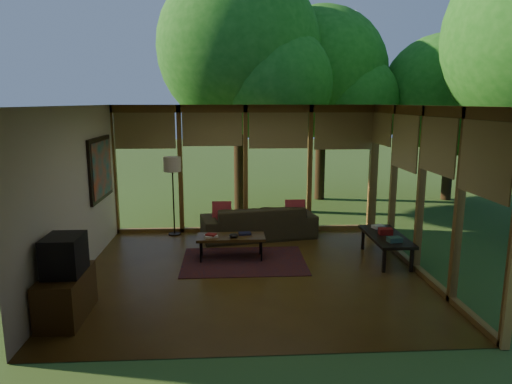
{
  "coord_description": "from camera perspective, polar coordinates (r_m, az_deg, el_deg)",
  "views": [
    {
      "loc": [
        -0.35,
        -7.08,
        2.76
      ],
      "look_at": [
        0.11,
        0.7,
        1.21
      ],
      "focal_mm": 32.0,
      "sensor_mm": 36.0,
      "label": 1
    }
  ],
  "objects": [
    {
      "name": "wall_left",
      "position": [
        7.6,
        -21.75,
        -0.26
      ],
      "size": [
        0.04,
        5.0,
        2.7
      ],
      "primitive_type": "cube",
      "color": "beige",
      "rests_on": "ground"
    },
    {
      "name": "media_cabinet",
      "position": [
        6.51,
        -22.65,
        -11.87
      ],
      "size": [
        0.5,
        1.0,
        0.6
      ],
      "primitive_type": "cube",
      "color": "#4A3114",
      "rests_on": "floor"
    },
    {
      "name": "exterior_lawn",
      "position": [
        17.45,
        25.24,
        1.0
      ],
      "size": [
        40.0,
        40.0,
        0.0
      ],
      "primitive_type": "plane",
      "color": "#375B22",
      "rests_on": "ground"
    },
    {
      "name": "wall_painting",
      "position": [
        8.88,
        -18.83,
        2.8
      ],
      "size": [
        0.06,
        1.35,
        1.15
      ],
      "color": "black",
      "rests_on": "wall_left"
    },
    {
      "name": "television",
      "position": [
        6.32,
        -22.85,
        -7.27
      ],
      "size": [
        0.45,
        0.55,
        0.5
      ],
      "primitive_type": "cube",
      "color": "black",
      "rests_on": "media_cabinet"
    },
    {
      "name": "tree_far",
      "position": [
        13.84,
        22.24,
        11.08
      ],
      "size": [
        3.33,
        3.33,
        4.59
      ],
      "color": "#322312",
      "rests_on": "ground"
    },
    {
      "name": "rug",
      "position": [
        8.11,
        -1.53,
        -8.62
      ],
      "size": [
        2.15,
        1.52,
        0.01
      ],
      "primitive_type": "cube",
      "color": "maroon",
      "rests_on": "floor"
    },
    {
      "name": "console_book_c",
      "position": [
        8.77,
        15.02,
        -4.2
      ],
      "size": [
        0.25,
        0.21,
        0.06
      ],
      "primitive_type": "cube",
      "rotation": [
        0.0,
        0.0,
        0.34
      ],
      "color": "beige",
      "rests_on": "side_console"
    },
    {
      "name": "window_wall_right",
      "position": [
        7.85,
        19.91,
        0.21
      ],
      "size": [
        0.12,
        5.0,
        2.7
      ],
      "primitive_type": "cube",
      "color": "brown",
      "rests_on": "ground"
    },
    {
      "name": "side_console",
      "position": [
        8.39,
        15.95,
        -5.49
      ],
      "size": [
        0.6,
        1.4,
        0.46
      ],
      "color": "black",
      "rests_on": "floor"
    },
    {
      "name": "tree_nw",
      "position": [
        11.75,
        -2.19,
        17.44
      ],
      "size": [
        4.02,
        4.02,
        6.05
      ],
      "color": "#322312",
      "rests_on": "ground"
    },
    {
      "name": "console_book_a",
      "position": [
        8.0,
        16.93,
        -5.7
      ],
      "size": [
        0.25,
        0.19,
        0.08
      ],
      "primitive_type": "cube",
      "rotation": [
        0.0,
        0.0,
        0.13
      ],
      "color": "#2E5145",
      "rests_on": "side_console"
    },
    {
      "name": "pillow_left",
      "position": [
        9.29,
        -4.29,
        -2.42
      ],
      "size": [
        0.39,
        0.21,
        0.41
      ],
      "primitive_type": "cube",
      "rotation": [
        -0.21,
        0.0,
        0.0
      ],
      "color": "maroon",
      "rests_on": "sofa"
    },
    {
      "name": "ct_bowl",
      "position": [
        8.01,
        -2.79,
        -5.45
      ],
      "size": [
        0.16,
        0.16,
        0.07
      ],
      "primitive_type": "ellipsoid",
      "color": "black",
      "rests_on": "coffee_table"
    },
    {
      "name": "wall_front",
      "position": [
        4.8,
        0.91,
        -5.83
      ],
      "size": [
        5.5,
        0.04,
        2.7
      ],
      "primitive_type": "cube",
      "color": "beige",
      "rests_on": "ground"
    },
    {
      "name": "ct_book_upper",
      "position": [
        8.07,
        -5.65,
        -5.32
      ],
      "size": [
        0.21,
        0.19,
        0.03
      ],
      "primitive_type": "cube",
      "rotation": [
        0.0,
        0.0,
        -0.44
      ],
      "color": "maroon",
      "rests_on": "coffee_table"
    },
    {
      "name": "coffee_table",
      "position": [
        8.13,
        -3.15,
        -5.73
      ],
      "size": [
        1.2,
        0.5,
        0.43
      ],
      "color": "#4A3114",
      "rests_on": "floor"
    },
    {
      "name": "floor",
      "position": [
        7.6,
        -0.55,
        -10.05
      ],
      "size": [
        5.5,
        5.5,
        0.0
      ],
      "primitive_type": "plane",
      "color": "brown",
      "rests_on": "ground"
    },
    {
      "name": "console_book_b",
      "position": [
        8.4,
        15.88,
        -4.76
      ],
      "size": [
        0.24,
        0.19,
        0.1
      ],
      "primitive_type": "cube",
      "rotation": [
        0.0,
        0.0,
        -0.08
      ],
      "color": "maroon",
      "rests_on": "side_console"
    },
    {
      "name": "floor_lamp",
      "position": [
        9.53,
        -10.42,
        2.88
      ],
      "size": [
        0.36,
        0.36,
        1.65
      ],
      "color": "black",
      "rests_on": "floor"
    },
    {
      "name": "ceiling",
      "position": [
        7.08,
        -0.6,
        10.75
      ],
      "size": [
        5.5,
        5.5,
        0.0
      ],
      "primitive_type": "plane",
      "rotation": [
        3.14,
        0.0,
        0.0
      ],
      "color": "silver",
      "rests_on": "ground"
    },
    {
      "name": "pillow_right",
      "position": [
        9.38,
        4.92,
        -2.23
      ],
      "size": [
        0.41,
        0.22,
        0.43
      ],
      "primitive_type": "cube",
      "rotation": [
        -0.21,
        0.0,
        0.0
      ],
      "color": "maroon",
      "rests_on": "sofa"
    },
    {
      "name": "tree_ne",
      "position": [
        13.15,
        8.26,
        14.5
      ],
      "size": [
        3.58,
        3.58,
        5.34
      ],
      "color": "#322312",
      "rests_on": "ground"
    },
    {
      "name": "sofa",
      "position": [
        9.41,
        0.32,
        -3.69
      ],
      "size": [
        2.43,
        1.3,
        0.67
      ],
      "primitive_type": "imported",
      "rotation": [
        0.0,
        0.0,
        3.32
      ],
      "color": "#38311C",
      "rests_on": "floor"
    },
    {
      "name": "ct_book_side",
      "position": [
        8.2,
        -1.4,
        -5.21
      ],
      "size": [
        0.23,
        0.18,
        0.03
      ],
      "primitive_type": "cube",
      "rotation": [
        0.0,
        0.0,
        0.08
      ],
      "color": "black",
      "rests_on": "coffee_table"
    },
    {
      "name": "ct_book_lower",
      "position": [
        8.07,
        -5.65,
        -5.51
      ],
      "size": [
        0.26,
        0.22,
        0.03
      ],
      "primitive_type": "cube",
      "rotation": [
        0.0,
        0.0,
        0.25
      ],
      "color": "beige",
      "rests_on": "coffee_table"
    },
    {
      "name": "window_wall_back",
      "position": [
        9.68,
        -1.31,
        2.85
      ],
      "size": [
        5.5,
        0.12,
        2.7
      ],
      "primitive_type": "cube",
      "color": "brown",
      "rests_on": "ground"
    }
  ]
}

